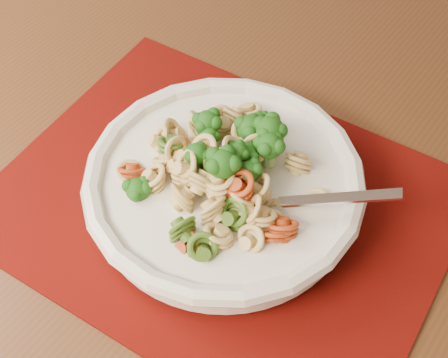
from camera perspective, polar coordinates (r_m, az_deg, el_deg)
The scene contains 5 objects.
dining_table at distance 0.80m, azimuth 1.62°, elevation 0.61°, with size 1.52×1.09×0.79m.
placemat at distance 0.63m, azimuth -0.28°, elevation -2.40°, with size 0.44×0.34×0.00m, color #4D0A03.
pasta_bowl at distance 0.61m, azimuth 0.00°, elevation -0.53°, with size 0.27×0.27×0.05m.
pasta_broccoli_heap at distance 0.59m, azimuth 0.00°, elevation 0.36°, with size 0.23×0.23×0.06m, color #E2C06F, non-canonical shape.
fork at distance 0.58m, azimuth 2.61°, elevation -2.30°, with size 0.19×0.02×0.01m, color silver, non-canonical shape.
Camera 1 is at (0.83, 0.33, 1.30)m, focal length 50.00 mm.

